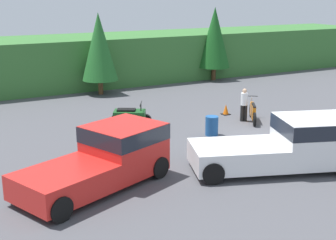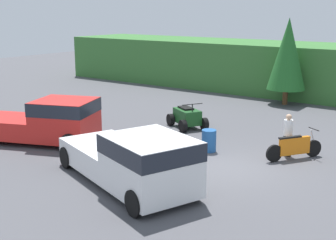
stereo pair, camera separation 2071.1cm
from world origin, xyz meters
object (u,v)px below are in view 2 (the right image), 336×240
dirt_bike (294,147)px  traffic_cone (300,141)px  quad_atv (187,117)px  steel_barrel (209,141)px  pickup_truck_red (48,120)px  pickup_truck_second (135,159)px  rider_person (288,133)px

dirt_bike → traffic_cone: 1.79m
quad_atv → steel_barrel: quad_atv is taller
dirt_bike → steel_barrel: (-3.14, -1.03, -0.03)m
pickup_truck_red → steel_barrel: pickup_truck_red is taller
pickup_truck_second → dirt_bike: 6.56m
pickup_truck_red → pickup_truck_second: size_ratio=0.90×
pickup_truck_second → quad_atv: pickup_truck_second is taller
dirt_bike → quad_atv: quad_atv is taller
dirt_bike → quad_atv: (-5.99, 1.64, 0.03)m
pickup_truck_red → rider_person: bearing=3.7°
pickup_truck_red → quad_atv: bearing=37.9°
dirt_bike → steel_barrel: 3.30m
pickup_truck_second → traffic_cone: bearing=91.5°
pickup_truck_second → steel_barrel: pickup_truck_second is taller
pickup_truck_red → traffic_cone: 10.59m
steel_barrel → pickup_truck_second: bearing=-87.3°
traffic_cone → pickup_truck_red: bearing=-147.2°
rider_person → steel_barrel: 3.07m
rider_person → traffic_cone: rider_person is taller
quad_atv → steel_barrel: size_ratio=2.70×
pickup_truck_red → dirt_bike: bearing=1.6°
quad_atv → traffic_cone: (5.58, 0.08, -0.25)m
pickup_truck_red → dirt_bike: pickup_truck_red is taller
quad_atv → rider_person: bearing=15.9°
pickup_truck_second → traffic_cone: pickup_truck_second is taller
pickup_truck_red → pickup_truck_second: 6.65m
steel_barrel → rider_person: bearing=24.8°
steel_barrel → quad_atv: bearing=136.9°
pickup_truck_red → rider_person: size_ratio=3.41×
dirt_bike → traffic_cone: bearing=46.0°
pickup_truck_second → rider_person: 6.60m
pickup_truck_red → rider_person: 9.87m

